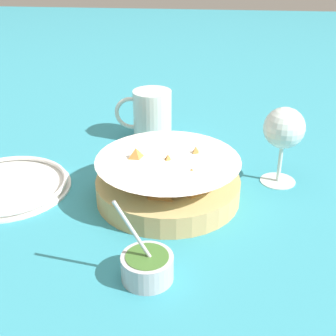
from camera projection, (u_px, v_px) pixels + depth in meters
ground_plane at (165, 192)px, 0.82m from camera, size 4.00×4.00×0.00m
food_basket at (168, 181)px, 0.79m from camera, size 0.24×0.24×0.09m
sauce_cup at (147, 266)px, 0.61m from camera, size 0.08×0.07×0.12m
wine_glass at (284, 131)px, 0.81m from camera, size 0.07×0.07×0.14m
beer_mug at (152, 117)px, 1.01m from camera, size 0.12×0.08×0.11m
side_plate at (7, 185)px, 0.83m from camera, size 0.22×0.22×0.01m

